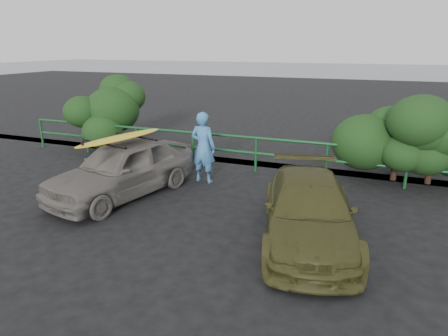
# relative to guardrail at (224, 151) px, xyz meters

# --- Properties ---
(ground) EXTENTS (80.00, 80.00, 0.00)m
(ground) POSITION_rel_guardrail_xyz_m (0.00, -5.00, -0.52)
(ground) COLOR black
(ocean) EXTENTS (200.00, 200.00, 0.00)m
(ocean) POSITION_rel_guardrail_xyz_m (0.00, 55.00, -0.52)
(ocean) COLOR slate
(ocean) RESTS_ON ground
(guardrail) EXTENTS (14.00, 0.08, 1.04)m
(guardrail) POSITION_rel_guardrail_xyz_m (0.00, 0.00, 0.00)
(guardrail) COLOR #154B24
(guardrail) RESTS_ON ground
(shrub_left) EXTENTS (3.20, 2.40, 2.51)m
(shrub_left) POSITION_rel_guardrail_xyz_m (-4.80, 0.40, 0.73)
(shrub_left) COLOR #1A3B15
(shrub_left) RESTS_ON ground
(shrub_right) EXTENTS (3.20, 2.40, 2.15)m
(shrub_right) POSITION_rel_guardrail_xyz_m (5.00, 0.50, 0.55)
(shrub_right) COLOR #1A3B15
(shrub_right) RESTS_ON ground
(sedan) EXTENTS (2.51, 4.26, 1.36)m
(sedan) POSITION_rel_guardrail_xyz_m (-1.45, -2.99, 0.16)
(sedan) COLOR #65605A
(sedan) RESTS_ON ground
(olive_vehicle) EXTENTS (2.52, 4.29, 1.17)m
(olive_vehicle) POSITION_rel_guardrail_xyz_m (3.15, -3.68, 0.06)
(olive_vehicle) COLOR #403F1C
(olive_vehicle) RESTS_ON ground
(man) EXTENTS (0.72, 0.50, 1.90)m
(man) POSITION_rel_guardrail_xyz_m (-0.05, -1.35, 0.43)
(man) COLOR teal
(man) RESTS_ON ground
(roof_rack) EXTENTS (1.63, 1.31, 0.05)m
(roof_rack) POSITION_rel_guardrail_xyz_m (-1.45, -2.99, 0.87)
(roof_rack) COLOR black
(roof_rack) RESTS_ON sedan
(surfboard) EXTENTS (1.10, 2.57, 0.07)m
(surfboard) POSITION_rel_guardrail_xyz_m (-1.45, -2.99, 0.93)
(surfboard) COLOR gold
(surfboard) RESTS_ON roof_rack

